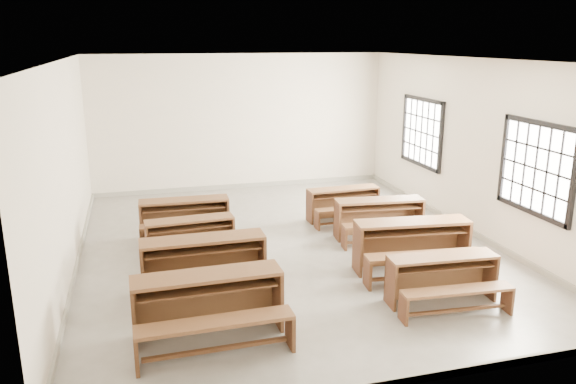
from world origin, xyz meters
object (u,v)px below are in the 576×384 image
object	(u,v)px
desk_set_6	(380,216)
desk_set_0	(209,302)
desk_set_5	(413,242)
desk_set_2	(191,235)
desk_set_4	(443,276)
desk_set_7	(344,202)
desk_set_3	(185,216)
desk_set_1	(204,261)

from	to	relation	value
desk_set_6	desk_set_0	bearing A→B (deg)	-136.00
desk_set_5	desk_set_6	distance (m)	1.54
desk_set_2	desk_set_4	world-z (taller)	desk_set_4
desk_set_4	desk_set_2	bearing A→B (deg)	144.09
desk_set_0	desk_set_2	xyz separation A→B (m)	(0.06, 2.70, -0.09)
desk_set_5	desk_set_7	size ratio (longest dim) A/B	1.28
desk_set_5	desk_set_3	bearing A→B (deg)	149.24
desk_set_2	desk_set_6	size ratio (longest dim) A/B	0.89
desk_set_6	desk_set_4	bearing A→B (deg)	-90.01
desk_set_3	desk_set_0	bearing A→B (deg)	-89.08
desk_set_3	desk_set_5	size ratio (longest dim) A/B	0.87
desk_set_6	desk_set_7	xyz separation A→B (m)	(-0.26, 1.16, -0.04)
desk_set_5	desk_set_6	xyz separation A→B (m)	(0.14, 1.53, -0.05)
desk_set_1	desk_set_4	bearing A→B (deg)	-22.09
desk_set_1	desk_set_2	xyz separation A→B (m)	(-0.05, 1.38, -0.08)
desk_set_0	desk_set_4	distance (m)	3.20
desk_set_4	desk_set_0	bearing A→B (deg)	-174.65
desk_set_1	desk_set_3	world-z (taller)	desk_set_1
desk_set_1	desk_set_7	xyz separation A→B (m)	(3.10, 2.58, -0.08)
desk_set_0	desk_set_1	world-z (taller)	desk_set_0
desk_set_1	desk_set_7	bearing A→B (deg)	39.51
desk_set_2	desk_set_4	bearing A→B (deg)	-43.35
desk_set_2	desk_set_3	world-z (taller)	desk_set_3
desk_set_5	desk_set_0	bearing A→B (deg)	-153.91
desk_set_0	desk_set_4	world-z (taller)	desk_set_0
desk_set_0	desk_set_3	bearing A→B (deg)	87.94
desk_set_4	desk_set_5	bearing A→B (deg)	87.38
desk_set_2	desk_set_4	xyz separation A→B (m)	(3.14, -2.63, 0.01)
desk_set_2	desk_set_3	bearing A→B (deg)	86.83
desk_set_2	desk_set_6	distance (m)	3.41
desk_set_1	desk_set_5	bearing A→B (deg)	-2.22
desk_set_1	desk_set_5	world-z (taller)	desk_set_5
desk_set_0	desk_set_1	size ratio (longest dim) A/B	1.03
desk_set_3	desk_set_6	distance (m)	3.54
desk_set_1	desk_set_2	size ratio (longest dim) A/B	1.18
desk_set_2	desk_set_4	size ratio (longest dim) A/B	0.96
desk_set_0	desk_set_7	size ratio (longest dim) A/B	1.24
desk_set_5	desk_set_2	bearing A→B (deg)	161.62
desk_set_5	desk_set_7	xyz separation A→B (m)	(-0.12, 2.69, -0.09)
desk_set_1	desk_set_6	bearing A→B (deg)	22.66
desk_set_2	desk_set_7	size ratio (longest dim) A/B	1.02
desk_set_0	desk_set_6	xyz separation A→B (m)	(3.47, 2.74, -0.05)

